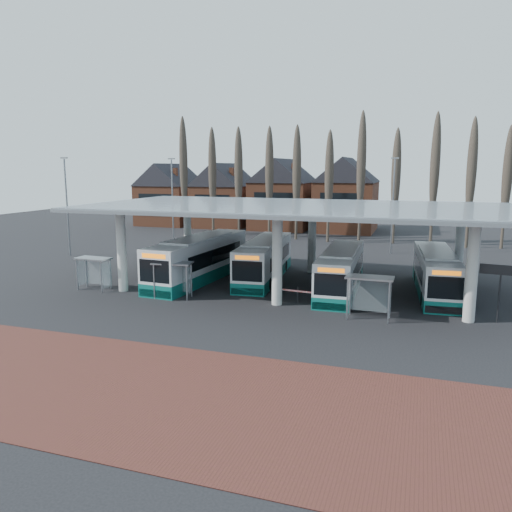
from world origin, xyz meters
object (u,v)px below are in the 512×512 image
(bus_1, at_px, (265,260))
(shelter_2, at_px, (370,288))
(bus_0, at_px, (199,260))
(bus_3, at_px, (436,273))
(shelter_0, at_px, (95,266))
(bus_2, at_px, (341,271))
(shelter_1, at_px, (173,272))

(bus_1, bearing_deg, shelter_2, -47.73)
(bus_0, xyz_separation_m, bus_3, (18.31, 1.46, -0.20))
(bus_0, distance_m, bus_1, 5.39)
(shelter_2, bearing_deg, shelter_0, 178.15)
(bus_1, bearing_deg, shelter_0, -150.82)
(shelter_2, bearing_deg, bus_3, 63.79)
(bus_3, xyz_separation_m, shelter_2, (-3.98, -7.82, 0.42))
(bus_2, bearing_deg, shelter_0, -165.29)
(shelter_1, bearing_deg, bus_1, 52.73)
(bus_2, height_order, bus_3, bus_2)
(bus_2, xyz_separation_m, bus_3, (6.71, 1.43, -0.01))
(bus_1, xyz_separation_m, bus_2, (6.69, -2.18, -0.05))
(bus_0, distance_m, bus_2, 11.60)
(bus_1, bearing_deg, bus_0, -161.11)
(bus_0, bearing_deg, shelter_2, -20.22)
(shelter_0, distance_m, shelter_1, 6.79)
(bus_3, xyz_separation_m, shelter_0, (-24.48, -6.89, 0.29))
(bus_3, relative_size, shelter_0, 4.25)
(bus_1, height_order, shelter_0, bus_1)
(bus_1, bearing_deg, shelter_1, -123.94)
(bus_0, relative_size, shelter_1, 4.45)
(shelter_1, bearing_deg, shelter_2, -11.55)
(bus_2, height_order, shelter_2, bus_2)
(shelter_0, xyz_separation_m, shelter_2, (20.50, -0.93, 0.13))
(bus_1, relative_size, shelter_2, 4.22)
(bus_2, bearing_deg, shelter_1, -154.85)
(bus_2, distance_m, bus_3, 6.86)
(bus_0, height_order, shelter_1, bus_0)
(bus_0, relative_size, bus_1, 1.09)
(bus_0, bearing_deg, bus_1, 28.00)
(bus_2, height_order, shelter_1, bus_2)
(bus_2, bearing_deg, shelter_2, -69.20)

